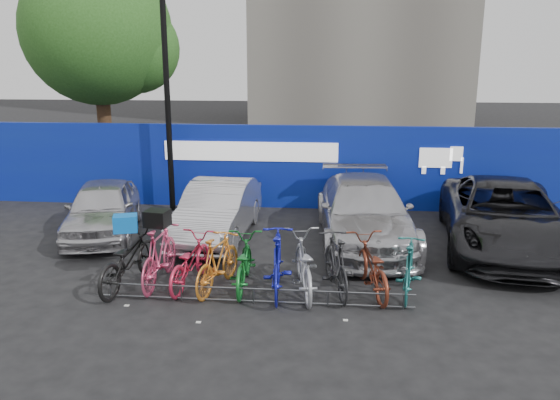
# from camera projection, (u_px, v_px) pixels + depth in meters

# --- Properties ---
(ground) EXTENTS (100.00, 100.00, 0.00)m
(ground) POSITION_uv_depth(u_px,v_px,m) (258.00, 290.00, 10.20)
(ground) COLOR black
(ground) RESTS_ON ground
(hoarding) EXTENTS (22.00, 0.18, 2.40)m
(hoarding) POSITION_uv_depth(u_px,v_px,m) (286.00, 167.00, 15.69)
(hoarding) COLOR #0A1A96
(hoarding) RESTS_ON ground
(tree) EXTENTS (5.40, 5.20, 7.80)m
(tree) POSITION_uv_depth(u_px,v_px,m) (105.00, 35.00, 19.27)
(tree) COLOR #382314
(tree) RESTS_ON ground
(lamppost) EXTENTS (0.25, 0.50, 6.11)m
(lamppost) POSITION_uv_depth(u_px,v_px,m) (167.00, 94.00, 14.89)
(lamppost) COLOR black
(lamppost) RESTS_ON ground
(bike_rack) EXTENTS (5.60, 0.03, 0.30)m
(bike_rack) POSITION_uv_depth(u_px,v_px,m) (254.00, 295.00, 9.58)
(bike_rack) COLOR #595B60
(bike_rack) RESTS_ON ground
(car_0) EXTENTS (2.46, 4.15, 1.33)m
(car_0) POSITION_uv_depth(u_px,v_px,m) (103.00, 208.00, 13.32)
(car_0) COLOR #B3B2B7
(car_0) RESTS_ON ground
(car_1) EXTENTS (1.61, 4.15, 1.35)m
(car_1) POSITION_uv_depth(u_px,v_px,m) (218.00, 210.00, 13.09)
(car_1) COLOR #AFAFB4
(car_1) RESTS_ON ground
(car_2) EXTENTS (2.39, 5.20, 1.47)m
(car_2) POSITION_uv_depth(u_px,v_px,m) (364.00, 212.00, 12.74)
(car_2) COLOR #B1B1B5
(car_2) RESTS_ON ground
(car_3) EXTENTS (3.28, 5.83, 1.54)m
(car_3) POSITION_uv_depth(u_px,v_px,m) (504.00, 216.00, 12.26)
(car_3) COLOR black
(car_3) RESTS_ON ground
(bike_0) EXTENTS (1.04, 2.17, 1.09)m
(bike_0) POSITION_uv_depth(u_px,v_px,m) (128.00, 259.00, 10.24)
(bike_0) COLOR black
(bike_0) RESTS_ON ground
(bike_1) EXTENTS (0.59, 1.94, 1.16)m
(bike_1) POSITION_uv_depth(u_px,v_px,m) (159.00, 255.00, 10.34)
(bike_1) COLOR #D03F69
(bike_1) RESTS_ON ground
(bike_2) EXTENTS (0.90, 1.91, 0.96)m
(bike_2) POSITION_uv_depth(u_px,v_px,m) (190.00, 262.00, 10.29)
(bike_2) COLOR #CE2244
(bike_2) RESTS_ON ground
(bike_3) EXTENTS (0.92, 1.84, 1.06)m
(bike_3) POSITION_uv_depth(u_px,v_px,m) (218.00, 262.00, 10.10)
(bike_3) COLOR orange
(bike_3) RESTS_ON ground
(bike_4) EXTENTS (0.73, 1.88, 0.97)m
(bike_4) POSITION_uv_depth(u_px,v_px,m) (243.00, 263.00, 10.20)
(bike_4) COLOR #157326
(bike_4) RESTS_ON ground
(bike_5) EXTENTS (0.69, 2.00, 1.18)m
(bike_5) POSITION_uv_depth(u_px,v_px,m) (277.00, 262.00, 9.93)
(bike_5) COLOR #1419A4
(bike_5) RESTS_ON ground
(bike_6) EXTENTS (1.05, 2.15, 1.08)m
(bike_6) POSITION_uv_depth(u_px,v_px,m) (303.00, 264.00, 9.99)
(bike_6) COLOR #9EA0A5
(bike_6) RESTS_ON ground
(bike_7) EXTENTS (0.89, 1.91, 1.11)m
(bike_7) POSITION_uv_depth(u_px,v_px,m) (336.00, 264.00, 9.97)
(bike_7) COLOR #252527
(bike_7) RESTS_ON ground
(bike_8) EXTENTS (1.09, 2.06, 1.03)m
(bike_8) POSITION_uv_depth(u_px,v_px,m) (371.00, 266.00, 9.97)
(bike_8) COLOR maroon
(bike_8) RESTS_ON ground
(bike_9) EXTENTS (0.80, 1.79, 1.04)m
(bike_9) POSITION_uv_depth(u_px,v_px,m) (409.00, 268.00, 9.85)
(bike_9) COLOR #1C6664
(bike_9) RESTS_ON ground
(cargo_crate) EXTENTS (0.51, 0.44, 0.31)m
(cargo_crate) POSITION_uv_depth(u_px,v_px,m) (125.00, 223.00, 10.06)
(cargo_crate) COLOR blue
(cargo_crate) RESTS_ON bike_0
(cargo_topcase) EXTENTS (0.47, 0.43, 0.31)m
(cargo_topcase) POSITION_uv_depth(u_px,v_px,m) (157.00, 218.00, 10.16)
(cargo_topcase) COLOR black
(cargo_topcase) RESTS_ON bike_1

